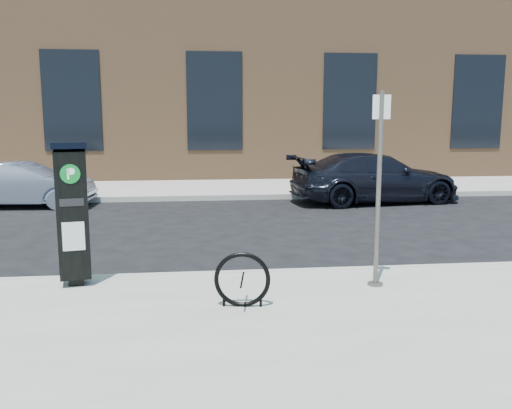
{
  "coord_description": "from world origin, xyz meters",
  "views": [
    {
      "loc": [
        -0.69,
        -7.91,
        2.47
      ],
      "look_at": [
        0.24,
        0.5,
        1.09
      ],
      "focal_mm": 38.0,
      "sensor_mm": 36.0,
      "label": 1
    }
  ],
  "objects": [
    {
      "name": "parking_kiosk",
      "position": [
        -2.39,
        -0.39,
        1.16
      ],
      "size": [
        0.52,
        0.48,
        1.98
      ],
      "rotation": [
        0.0,
        0.0,
        0.19
      ],
      "color": "black",
      "rests_on": "sidewalk_near"
    },
    {
      "name": "building",
      "position": [
        -0.0,
        17.0,
        4.15
      ],
      "size": [
        28.0,
        10.05,
        8.25
      ],
      "color": "brown",
      "rests_on": "ground"
    },
    {
      "name": "sign_pole",
      "position": [
        1.75,
        -0.9,
        1.47
      ],
      "size": [
        0.23,
        0.21,
        2.65
      ],
      "rotation": [
        0.0,
        0.0,
        -0.32
      ],
      "color": "#57504D",
      "rests_on": "sidewalk_near"
    },
    {
      "name": "ground",
      "position": [
        0.0,
        0.0,
        0.0
      ],
      "size": [
        120.0,
        120.0,
        0.0
      ],
      "primitive_type": "plane",
      "color": "black",
      "rests_on": "ground"
    },
    {
      "name": "car_silver",
      "position": [
        -5.43,
        7.4,
        0.62
      ],
      "size": [
        3.82,
        1.53,
        1.23
      ],
      "primitive_type": "imported",
      "rotation": [
        0.0,
        0.0,
        1.51
      ],
      "color": "#8894AD",
      "rests_on": "ground"
    },
    {
      "name": "car_dark",
      "position": [
        4.44,
        7.17,
        0.71
      ],
      "size": [
        5.11,
        2.59,
        1.42
      ],
      "primitive_type": "imported",
      "rotation": [
        0.0,
        0.0,
        1.7
      ],
      "color": "black",
      "rests_on": "ground"
    },
    {
      "name": "bike_rack",
      "position": [
        -0.16,
        -1.54,
        0.49
      ],
      "size": [
        0.69,
        0.15,
        0.69
      ],
      "rotation": [
        0.0,
        0.0,
        -0.14
      ],
      "color": "black",
      "rests_on": "sidewalk_near"
    },
    {
      "name": "curb_near",
      "position": [
        0.0,
        -0.02,
        0.07
      ],
      "size": [
        60.0,
        0.12,
        0.16
      ],
      "primitive_type": "cube",
      "color": "#9E9B93",
      "rests_on": "ground"
    },
    {
      "name": "curb_far",
      "position": [
        0.0,
        8.02,
        0.07
      ],
      "size": [
        60.0,
        0.12,
        0.16
      ],
      "primitive_type": "cube",
      "color": "#9E9B93",
      "rests_on": "ground"
    },
    {
      "name": "sidewalk_far",
      "position": [
        0.0,
        14.0,
        0.07
      ],
      "size": [
        60.0,
        12.0,
        0.15
      ],
      "primitive_type": "cube",
      "color": "gray",
      "rests_on": "ground"
    }
  ]
}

